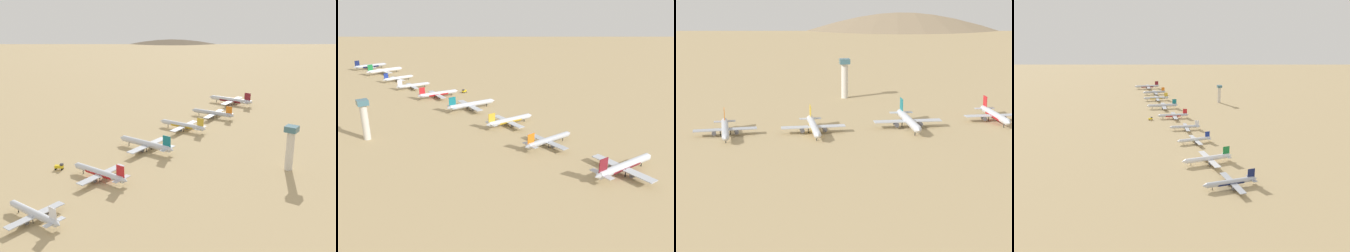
% 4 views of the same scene
% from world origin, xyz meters
% --- Properties ---
extents(ground_plane, '(2502.11, 2502.11, 0.00)m').
position_xyz_m(ground_plane, '(0.00, 0.00, 0.00)').
color(ground_plane, tan).
extents(parked_jet_1, '(41.71, 33.94, 12.02)m').
position_xyz_m(parked_jet_1, '(12.12, -153.20, 4.05)').
color(parked_jet_1, '#B2B7C1').
rests_on(parked_jet_1, ground).
extents(parked_jet_2, '(43.31, 35.12, 12.50)m').
position_xyz_m(parked_jet_2, '(13.04, -105.96, 4.16)').
color(parked_jet_2, silver).
rests_on(parked_jet_2, ground).
extents(parked_jet_3, '(47.68, 38.61, 13.79)m').
position_xyz_m(parked_jet_3, '(7.92, -52.12, 4.64)').
color(parked_jet_3, silver).
rests_on(parked_jet_3, ground).
extents(parked_jet_4, '(43.13, 34.92, 12.47)m').
position_xyz_m(parked_jet_4, '(-0.76, 2.12, 4.15)').
color(parked_jet_4, silver).
rests_on(parked_jet_4, ground).
extents(control_tower, '(7.20, 7.20, 28.10)m').
position_xyz_m(control_tower, '(-84.80, -75.89, 15.74)').
color(control_tower, beige).
rests_on(control_tower, ground).
extents(desert_hill_3, '(271.12, 271.12, 62.46)m').
position_xyz_m(desert_hill_3, '(-873.61, 235.37, 31.23)').
color(desert_hill_3, '#847056').
rests_on(desert_hill_3, ground).
extents(desert_hill_5, '(467.50, 467.50, 90.28)m').
position_xyz_m(desert_hill_5, '(-834.21, 126.44, 45.14)').
color(desert_hill_5, '#8C775B').
rests_on(desert_hill_5, ground).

